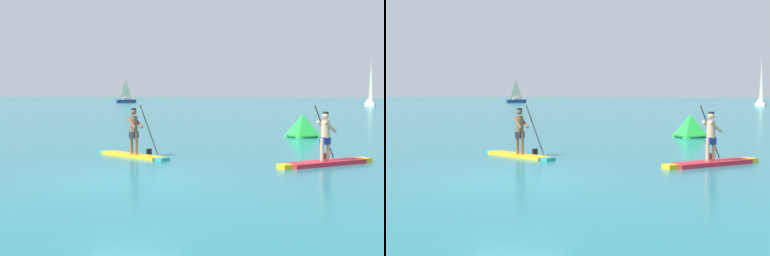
# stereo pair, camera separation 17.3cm
# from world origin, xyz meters

# --- Properties ---
(ground) EXTENTS (440.00, 440.00, 0.00)m
(ground) POSITION_xyz_m (0.00, 0.00, 0.00)
(ground) COLOR #1E727F
(paddleboarder_mid_center) EXTENTS (2.94, 2.38, 1.84)m
(paddleboarder_mid_center) POSITION_xyz_m (-1.00, 4.91, 0.38)
(paddleboarder_mid_center) COLOR yellow
(paddleboarder_mid_center) RESTS_ON ground
(paddleboarder_far_right) EXTENTS (3.11, 2.38, 1.84)m
(paddleboarder_far_right) POSITION_xyz_m (5.34, 3.49, 0.29)
(paddleboarder_far_right) COLOR red
(paddleboarder_far_right) RESTS_ON ground
(race_marker_buoy) EXTENTS (1.71, 1.71, 1.13)m
(race_marker_buoy) POSITION_xyz_m (5.61, 13.83, 0.50)
(race_marker_buoy) COLOR green
(race_marker_buoy) RESTS_ON ground
(sailboat_left_horizon) EXTENTS (3.88, 3.20, 5.98)m
(sailboat_left_horizon) POSITION_xyz_m (-22.42, 94.17, 0.91)
(sailboat_left_horizon) COLOR navy
(sailboat_left_horizon) RESTS_ON ground
(sailboat_right_horizon) EXTENTS (2.91, 6.16, 7.53)m
(sailboat_right_horizon) POSITION_xyz_m (22.03, 74.56, 1.03)
(sailboat_right_horizon) COLOR white
(sailboat_right_horizon) RESTS_ON ground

